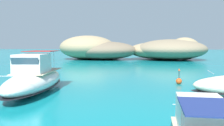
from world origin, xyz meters
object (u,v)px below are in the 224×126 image
(islet_large, at_px, (168,50))
(motorboat_white, at_px, (35,79))
(channel_buoy, at_px, (179,81))
(islet_small, at_px, (95,49))

(islet_large, xyz_separation_m, motorboat_white, (-14.23, -45.68, -1.43))
(islet_large, distance_m, channel_buoy, 40.33)
(islet_large, height_order, islet_small, islet_small)
(islet_small, bearing_deg, islet_large, 3.97)
(motorboat_white, bearing_deg, islet_small, 95.62)
(islet_large, relative_size, islet_small, 1.05)
(islet_small, distance_m, channel_buoy, 42.11)
(motorboat_white, height_order, channel_buoy, motorboat_white)
(motorboat_white, xyz_separation_m, channel_buoy, (11.62, 5.49, -0.67))
(islet_small, height_order, motorboat_white, islet_small)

